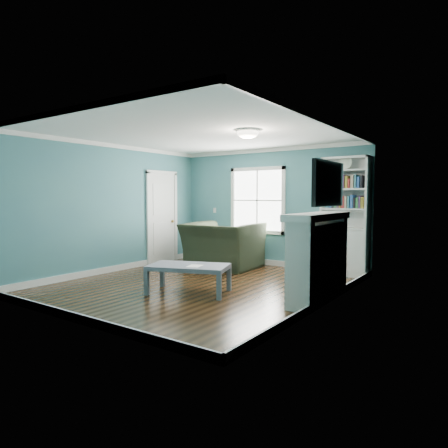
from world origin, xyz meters
The scene contains 13 objects.
floor centered at (0.00, 0.00, 0.00)m, with size 5.00×5.00×0.00m, color black.
room_walls centered at (0.00, 0.00, 1.58)m, with size 5.00×5.00×5.00m.
trim centered at (0.00, 0.00, 1.24)m, with size 4.50×5.00×2.60m.
window centered at (-0.30, 2.49, 1.45)m, with size 1.40×0.06×1.50m.
bookshelf centered at (1.77, 2.30, 0.92)m, with size 0.90×0.35×2.31m.
fireplace centered at (2.08, 0.20, 0.64)m, with size 0.44×1.58×1.30m.
tv centered at (2.20, 0.20, 1.72)m, with size 0.06×1.10×0.65m, color black.
door centered at (-2.22, 1.40, 1.07)m, with size 0.12×0.98×2.17m.
ceiling_fixture centered at (0.90, 0.10, 2.55)m, with size 0.38×0.38×0.15m.
light_switch centered at (-1.50, 2.48, 1.20)m, with size 0.08×0.01×0.12m, color white.
recliner centered at (-0.65, 1.60, 0.65)m, with size 1.49×0.97×1.30m, color black.
coffee_table centered at (0.19, -0.53, 0.39)m, with size 1.40×1.07×0.45m.
paper_sheet centered at (0.35, -0.57, 0.45)m, with size 0.20×0.26×0.00m, color white.
Camera 1 is at (4.26, -5.38, 1.55)m, focal length 32.00 mm.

